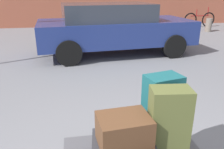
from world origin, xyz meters
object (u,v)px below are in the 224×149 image
(bicycle_leaning, at_px, (199,20))
(bollard_kerb_mid, at_px, (178,26))
(parked_car, at_px, (114,27))
(suitcase_olive_rear_right, at_px, (168,124))
(suitcase_teal_stacked_top, at_px, (161,109))
(bollard_kerb_near, at_px, (151,27))
(duffel_bag_brown_topmost_pile, at_px, (124,130))
(bollard_kerb_far, at_px, (209,25))

(bicycle_leaning, distance_m, bollard_kerb_mid, 2.13)
(parked_car, relative_size, bollard_kerb_mid, 7.60)
(suitcase_olive_rear_right, relative_size, suitcase_teal_stacked_top, 0.98)
(bollard_kerb_near, height_order, bollard_kerb_mid, same)
(parked_car, height_order, bollard_kerb_near, parked_car)
(duffel_bag_brown_topmost_pile, bearing_deg, suitcase_olive_rear_right, -2.79)
(bollard_kerb_mid, bearing_deg, bicycle_leaning, 36.49)
(duffel_bag_brown_topmost_pile, height_order, bicycle_leaning, bicycle_leaning)
(suitcase_teal_stacked_top, xyz_separation_m, bollard_kerb_near, (2.50, 7.61, -0.39))
(bollard_kerb_far, bearing_deg, bollard_kerb_mid, 180.00)
(suitcase_teal_stacked_top, relative_size, duffel_bag_brown_topmost_pile, 1.60)
(suitcase_teal_stacked_top, relative_size, bollard_kerb_mid, 1.17)
(suitcase_teal_stacked_top, distance_m, bicycle_leaning, 10.40)
(bollard_kerb_near, distance_m, bollard_kerb_far, 2.67)
(suitcase_teal_stacked_top, xyz_separation_m, parked_car, (0.35, 4.63, 0.08))
(bollard_kerb_far, bearing_deg, bollard_kerb_near, 180.00)
(bollard_kerb_near, bearing_deg, duffel_bag_brown_topmost_pile, -110.40)
(bollard_kerb_mid, xyz_separation_m, bollard_kerb_far, (1.46, 0.00, 0.00))
(suitcase_teal_stacked_top, xyz_separation_m, bicycle_leaning, (5.43, 8.87, -0.31))
(duffel_bag_brown_topmost_pile, xyz_separation_m, bollard_kerb_mid, (4.15, 7.89, -0.38))
(duffel_bag_brown_topmost_pile, xyz_separation_m, bollard_kerb_far, (5.61, 7.89, -0.38))
(bollard_kerb_far, bearing_deg, bicycle_leaning, 78.61)
(duffel_bag_brown_topmost_pile, bearing_deg, parked_car, 75.91)
(suitcase_teal_stacked_top, distance_m, duffel_bag_brown_topmost_pile, 0.52)
(suitcase_olive_rear_right, bearing_deg, bicycle_leaning, 65.90)
(suitcase_olive_rear_right, bearing_deg, bollard_kerb_mid, 71.29)
(parked_car, bearing_deg, bollard_kerb_far, 31.65)
(bollard_kerb_far, bearing_deg, parked_car, -148.35)
(bollard_kerb_far, bearing_deg, suitcase_olive_rear_right, -123.49)
(suitcase_olive_rear_right, relative_size, bollard_kerb_far, 1.15)
(suitcase_olive_rear_right, bearing_deg, suitcase_teal_stacked_top, 88.49)
(duffel_bag_brown_topmost_pile, height_order, bollard_kerb_far, duffel_bag_brown_topmost_pile)
(suitcase_olive_rear_right, distance_m, bicycle_leaning, 10.65)
(suitcase_olive_rear_right, distance_m, suitcase_teal_stacked_top, 0.27)
(parked_car, bearing_deg, duffel_bag_brown_topmost_pile, -99.07)
(duffel_bag_brown_topmost_pile, relative_size, bicycle_leaning, 0.24)
(bollard_kerb_near, bearing_deg, bollard_kerb_mid, 0.00)
(bollard_kerb_mid, bearing_deg, parked_car, -138.54)
(bollard_kerb_near, relative_size, bollard_kerb_mid, 1.00)
(bollard_kerb_near, xyz_separation_m, bollard_kerb_mid, (1.22, 0.00, 0.00))
(bollard_kerb_near, xyz_separation_m, bollard_kerb_far, (2.67, 0.00, 0.00))
(parked_car, distance_m, bollard_kerb_far, 5.69)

